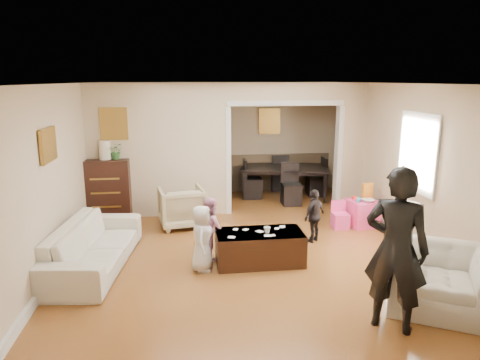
{
  "coord_description": "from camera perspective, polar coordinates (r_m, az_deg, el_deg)",
  "views": [
    {
      "loc": [
        -0.86,
        -6.66,
        2.66
      ],
      "look_at": [
        0.0,
        0.2,
        1.05
      ],
      "focal_mm": 32.37,
      "sensor_mm": 36.0,
      "label": 1
    }
  ],
  "objects": [
    {
      "name": "floor",
      "position": [
        7.22,
        0.2,
        -8.5
      ],
      "size": [
        7.0,
        7.0,
        0.0
      ],
      "primitive_type": "plane",
      "color": "#A4662A",
      "rests_on": "ground"
    },
    {
      "name": "partition_left",
      "position": [
        8.58,
        -10.51,
        3.78
      ],
      "size": [
        2.75,
        0.18,
        2.6
      ],
      "primitive_type": "cube",
      "color": "#C7B191",
      "rests_on": "ground"
    },
    {
      "name": "partition_right",
      "position": [
        9.19,
        14.26,
        4.21
      ],
      "size": [
        0.55,
        0.18,
        2.6
      ],
      "primitive_type": "cube",
      "color": "#C7B191",
      "rests_on": "ground"
    },
    {
      "name": "partition_header",
      "position": [
        8.68,
        6.03,
        11.5
      ],
      "size": [
        2.22,
        0.18,
        0.35
      ],
      "primitive_type": "cube",
      "color": "#C7B191",
      "rests_on": "partition_right"
    },
    {
      "name": "window_pane",
      "position": [
        7.3,
        22.46,
        3.37
      ],
      "size": [
        0.03,
        0.95,
        1.1
      ],
      "primitive_type": "cube",
      "color": "white",
      "rests_on": "ground"
    },
    {
      "name": "framed_art_partition",
      "position": [
        8.5,
        -16.3,
        7.13
      ],
      "size": [
        0.45,
        0.03,
        0.55
      ],
      "primitive_type": "cube",
      "color": "brown",
      "rests_on": "partition_left"
    },
    {
      "name": "framed_art_sofa_wall",
      "position": [
        6.39,
        -23.96,
        4.25
      ],
      "size": [
        0.03,
        0.55,
        0.4
      ],
      "primitive_type": "cube",
      "color": "brown"
    },
    {
      "name": "framed_art_alcove",
      "position": [
        10.33,
        3.87,
        7.76
      ],
      "size": [
        0.45,
        0.03,
        0.55
      ],
      "primitive_type": "cube",
      "color": "brown"
    },
    {
      "name": "sofa",
      "position": [
        6.65,
        -18.71,
        -8.16
      ],
      "size": [
        1.14,
        2.34,
        0.66
      ],
      "primitive_type": "imported",
      "rotation": [
        0.0,
        0.0,
        1.45
      ],
      "color": "beige",
      "rests_on": "ground"
    },
    {
      "name": "armchair_back",
      "position": [
        8.06,
        -7.71,
        -3.52
      ],
      "size": [
        0.92,
        0.93,
        0.74
      ],
      "primitive_type": "imported",
      "rotation": [
        0.0,
        0.0,
        3.31
      ],
      "color": "#C5B489",
      "rests_on": "ground"
    },
    {
      "name": "armchair_front",
      "position": [
        5.74,
        24.63,
        -11.73
      ],
      "size": [
        1.46,
        1.41,
        0.73
      ],
      "primitive_type": "imported",
      "rotation": [
        0.0,
        0.0,
        -0.51
      ],
      "color": "beige",
      "rests_on": "ground"
    },
    {
      "name": "dresser",
      "position": [
        8.69,
        -17.01,
        -1.23
      ],
      "size": [
        0.86,
        0.49,
        1.19
      ],
      "primitive_type": "cube",
      "color": "black",
      "rests_on": "ground"
    },
    {
      "name": "table_lamp",
      "position": [
        8.54,
        -17.36,
        3.81
      ],
      "size": [
        0.22,
        0.22,
        0.36
      ],
      "primitive_type": "cylinder",
      "color": "beige",
      "rests_on": "dresser"
    },
    {
      "name": "potted_plant",
      "position": [
        8.51,
        -16.02,
        3.69
      ],
      "size": [
        0.28,
        0.24,
        0.31
      ],
      "primitive_type": "imported",
      "color": "#35692E",
      "rests_on": "dresser"
    },
    {
      "name": "coffee_table",
      "position": [
        6.47,
        2.59,
        -8.88
      ],
      "size": [
        1.28,
        0.65,
        0.48
      ],
      "primitive_type": "cube",
      "rotation": [
        0.0,
        0.0,
        0.01
      ],
      "color": "#341A10",
      "rests_on": "ground"
    },
    {
      "name": "coffee_cup",
      "position": [
        6.34,
        3.59,
        -6.6
      ],
      "size": [
        0.1,
        0.1,
        0.09
      ],
      "primitive_type": "imported",
      "rotation": [
        0.0,
        0.0,
        0.01
      ],
      "color": "silver",
      "rests_on": "coffee_table"
    },
    {
      "name": "play_table",
      "position": [
        8.36,
        15.78,
        -4.2
      ],
      "size": [
        0.58,
        0.58,
        0.49
      ],
      "primitive_type": "cube",
      "rotation": [
        0.0,
        0.0,
        0.17
      ],
      "color": "#F54085",
      "rests_on": "ground"
    },
    {
      "name": "cereal_box",
      "position": [
        8.39,
        16.44,
        -1.39
      ],
      "size": [
        0.21,
        0.1,
        0.3
      ],
      "primitive_type": "cube",
      "rotation": [
        0.0,
        0.0,
        0.17
      ],
      "color": "yellow",
      "rests_on": "play_table"
    },
    {
      "name": "cyan_cup",
      "position": [
        8.2,
        15.39,
        -2.46
      ],
      "size": [
        0.08,
        0.08,
        0.08
      ],
      "primitive_type": "cylinder",
      "color": "teal",
      "rests_on": "play_table"
    },
    {
      "name": "toy_block",
      "position": [
        8.35,
        14.82,
        -2.25
      ],
      "size": [
        0.1,
        0.09,
        0.05
      ],
      "primitive_type": "cube",
      "rotation": [
        0.0,
        0.0,
        0.52
      ],
      "color": "red",
      "rests_on": "play_table"
    },
    {
      "name": "play_bowl",
      "position": [
        8.2,
        16.54,
        -2.63
      ],
      "size": [
        0.25,
        0.25,
        0.05
      ],
      "primitive_type": "imported",
      "rotation": [
        0.0,
        0.0,
        0.17
      ],
      "color": "silver",
      "rests_on": "play_table"
    },
    {
      "name": "dining_table",
      "position": [
        10.04,
        5.91,
        -0.26
      ],
      "size": [
        2.21,
        1.58,
        0.7
      ],
      "primitive_type": "imported",
      "rotation": [
        0.0,
        0.0,
        -0.26
      ],
      "color": "black",
      "rests_on": "ground"
    },
    {
      "name": "adult_person",
      "position": [
        4.91,
        19.9,
        -8.62
      ],
      "size": [
        0.79,
        0.74,
        1.82
      ],
      "primitive_type": "imported",
      "rotation": [
        0.0,
        0.0,
        2.52
      ],
      "color": "black",
      "rests_on": "ground"
    },
    {
      "name": "child_kneel_a",
      "position": [
        6.16,
        -5.03,
        -7.67
      ],
      "size": [
        0.38,
        0.51,
        0.96
      ],
      "primitive_type": "imported",
      "rotation": [
        0.0,
        0.0,
        1.41
      ],
      "color": "silver",
      "rests_on": "ground"
    },
    {
      "name": "child_kneel_b",
      "position": [
        6.59,
        -3.87,
        -6.29
      ],
      "size": [
        0.5,
        0.56,
        0.95
      ],
      "primitive_type": "imported",
      "rotation": [
        0.0,
        0.0,
        1.93
      ],
      "color": "pink",
      "rests_on": "ground"
    },
    {
      "name": "child_toddler",
      "position": [
        7.32,
        9.77,
        -4.66
      ],
      "size": [
        0.54,
        0.51,
        0.9
      ],
      "primitive_type": "imported",
      "rotation": [
        0.0,
        0.0,
        -2.43
      ],
      "color": "black",
      "rests_on": "ground"
    },
    {
      "name": "craft_papers",
      "position": [
        6.4,
        2.5,
        -6.84
      ],
      "size": [
        0.92,
        0.46,
        0.0
      ],
      "color": "white",
      "rests_on": "coffee_table"
    }
  ]
}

